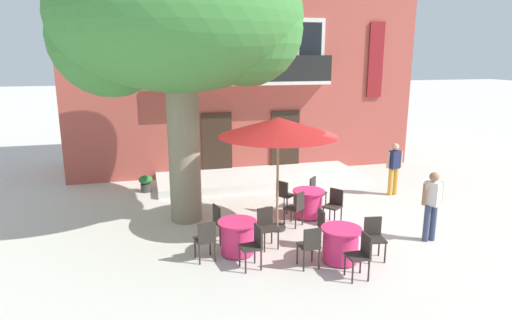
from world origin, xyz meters
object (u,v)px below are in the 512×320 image
object	(u,v)px
cafe_chair_middle_0	(316,191)
cafe_chair_front_1	(361,253)
plane_tree	(175,23)
ground_planter_left	(146,183)
cafe_chair_front_0	(310,244)
cafe_chair_near_tree_1	(221,221)
cafe_table_front	(341,244)
cafe_chair_front_3	(325,225)
cafe_table_near_tree	(237,237)
cafe_chair_near_tree_0	(267,225)
cafe_umbrella	(278,127)
cafe_chair_near_tree_3	(254,244)
cafe_chair_front_2	(374,235)
pedestrian_near_entrance	(394,166)
cafe_chair_near_tree_2	(206,238)
pedestrian_mid_plaza	(432,202)
cafe_chair_middle_3	(334,204)
cafe_chair_middle_2	(296,207)
cafe_chair_middle_1	(284,194)
cafe_table_middle	(308,203)

from	to	relation	value
cafe_chair_middle_0	cafe_chair_front_1	bearing A→B (deg)	-99.83
plane_tree	ground_planter_left	distance (m)	5.55
cafe_chair_front_0	cafe_chair_front_1	size ratio (longest dim) A/B	1.00
cafe_chair_middle_0	cafe_chair_near_tree_1	bearing A→B (deg)	-152.19
cafe_table_front	cafe_chair_front_3	world-z (taller)	cafe_chair_front_3
cafe_table_near_tree	cafe_chair_near_tree_0	size ratio (longest dim) A/B	0.95
cafe_umbrella	cafe_chair_near_tree_3	bearing A→B (deg)	-120.42
cafe_table_near_tree	cafe_chair_front_2	bearing A→B (deg)	-19.05
cafe_chair_near_tree_1	cafe_chair_front_0	xyz separation A→B (m)	(1.53, -1.76, 0.00)
cafe_chair_near_tree_0	cafe_chair_front_1	bearing A→B (deg)	-53.65
cafe_chair_front_1	pedestrian_near_entrance	bearing A→B (deg)	52.35
cafe_chair_near_tree_3	pedestrian_near_entrance	distance (m)	6.55
cafe_chair_front_1	cafe_chair_front_2	distance (m)	0.99
cafe_chair_middle_0	cafe_umbrella	world-z (taller)	cafe_umbrella
plane_tree	cafe_chair_front_0	world-z (taller)	plane_tree
plane_tree	cafe_chair_near_tree_2	size ratio (longest dim) A/B	7.73
cafe_chair_near_tree_1	pedestrian_mid_plaza	xyz separation A→B (m)	(4.78, -1.17, 0.42)
plane_tree	cafe_chair_front_3	bearing A→B (deg)	-41.42
plane_tree	cafe_chair_front_1	world-z (taller)	plane_tree
cafe_chair_near_tree_1	ground_planter_left	size ratio (longest dim) A/B	1.69
cafe_chair_near_tree_1	cafe_chair_middle_3	distance (m)	3.10
cafe_chair_middle_0	cafe_chair_middle_2	world-z (taller)	same
cafe_chair_near_tree_0	cafe_chair_front_0	xyz separation A→B (m)	(0.56, -1.24, 0.00)
cafe_chair_middle_1	pedestrian_near_entrance	xyz separation A→B (m)	(3.79, 0.60, 0.41)
cafe_chair_near_tree_3	cafe_table_front	xyz separation A→B (m)	(1.85, -0.20, -0.14)
cafe_chair_middle_1	cafe_chair_front_2	distance (m)	3.38
cafe_chair_front_0	cafe_chair_middle_3	bearing A→B (deg)	55.01
cafe_chair_middle_2	pedestrian_near_entrance	bearing A→B (deg)	23.84
cafe_chair_middle_2	cafe_chair_middle_3	distance (m)	1.03
cafe_chair_middle_0	cafe_chair_front_0	distance (m)	3.68
cafe_chair_middle_3	cafe_chair_middle_0	bearing A→B (deg)	91.42
cafe_table_middle	cafe_chair_front_1	world-z (taller)	cafe_chair_front_1
cafe_table_middle	cafe_chair_front_0	world-z (taller)	cafe_chair_front_0
cafe_chair_middle_0	cafe_umbrella	bearing A→B (deg)	-141.73
cafe_chair_near_tree_2	cafe_chair_front_2	world-z (taller)	same
plane_tree	cafe_table_front	bearing A→B (deg)	-48.38
cafe_chair_near_tree_0	cafe_chair_front_3	size ratio (longest dim) A/B	1.00
cafe_chair_front_2	cafe_table_middle	bearing A→B (deg)	99.57
cafe_table_near_tree	cafe_chair_middle_2	distance (m)	2.16
plane_tree	cafe_chair_middle_3	size ratio (longest dim) A/B	7.73
cafe_table_front	pedestrian_mid_plaza	bearing A→B (deg)	10.59
cafe_umbrella	cafe_chair_front_2	bearing A→B (deg)	-53.53
cafe_table_near_tree	cafe_chair_front_2	distance (m)	2.95
cafe_chair_near_tree_0	pedestrian_near_entrance	xyz separation A→B (m)	(4.90, 2.69, 0.41)
pedestrian_mid_plaza	cafe_chair_front_3	bearing A→B (deg)	173.57
cafe_table_middle	pedestrian_mid_plaza	bearing A→B (deg)	-44.68
plane_tree	cafe_chair_middle_0	world-z (taller)	plane_tree
cafe_table_middle	cafe_chair_near_tree_3	bearing A→B (deg)	-131.28
cafe_chair_front_3	cafe_umbrella	xyz separation A→B (m)	(-0.75, 1.28, 2.08)
cafe_chair_middle_3	cafe_table_front	bearing A→B (deg)	-110.86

